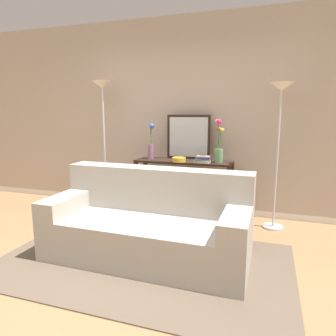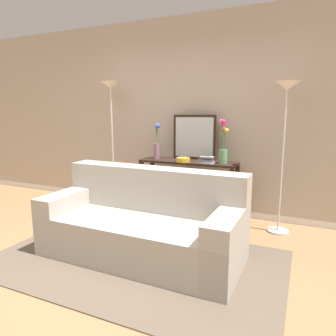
% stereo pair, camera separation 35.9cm
% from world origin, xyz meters
% --- Properties ---
extents(ground_plane, '(16.00, 16.00, 0.02)m').
position_xyz_m(ground_plane, '(0.00, 0.00, -0.01)').
color(ground_plane, '#9E754C').
extents(back_wall, '(12.00, 0.15, 2.78)m').
position_xyz_m(back_wall, '(0.00, 2.25, 1.39)').
color(back_wall, white).
rests_on(back_wall, ground).
extents(area_rug, '(2.82, 1.71, 0.01)m').
position_xyz_m(area_rug, '(0.23, 0.42, 0.01)').
color(area_rug, brown).
rests_on(area_rug, ground).
extents(couch, '(2.02, 0.89, 0.88)m').
position_xyz_m(couch, '(0.23, 0.58, 0.32)').
color(couch, '#ADA89E').
rests_on(couch, ground).
extents(console_table, '(1.33, 0.39, 0.80)m').
position_xyz_m(console_table, '(0.24, 1.87, 0.56)').
color(console_table, black).
rests_on(console_table, ground).
extents(floor_lamp_left, '(0.28, 0.28, 1.89)m').
position_xyz_m(floor_lamp_left, '(-0.95, 1.82, 1.49)').
color(floor_lamp_left, silver).
rests_on(floor_lamp_left, ground).
extents(floor_lamp_right, '(0.28, 0.28, 1.80)m').
position_xyz_m(floor_lamp_right, '(1.45, 1.82, 1.42)').
color(floor_lamp_right, silver).
rests_on(floor_lamp_right, ground).
extents(wall_mirror, '(0.62, 0.02, 0.62)m').
position_xyz_m(wall_mirror, '(0.26, 2.04, 1.11)').
color(wall_mirror, black).
rests_on(wall_mirror, console_table).
extents(vase_tall_flowers, '(0.10, 0.10, 0.50)m').
position_xyz_m(vase_tall_flowers, '(-0.24, 1.86, 1.01)').
color(vase_tall_flowers, gray).
rests_on(vase_tall_flowers, console_table).
extents(vase_short_flowers, '(0.12, 0.14, 0.57)m').
position_xyz_m(vase_short_flowers, '(0.72, 1.85, 1.02)').
color(vase_short_flowers, '#669E6B').
rests_on(vase_short_flowers, console_table).
extents(fruit_bowl, '(0.19, 0.19, 0.06)m').
position_xyz_m(fruit_bowl, '(0.21, 1.75, 0.83)').
color(fruit_bowl, gold).
rests_on(fruit_bowl, console_table).
extents(book_stack, '(0.22, 0.15, 0.09)m').
position_xyz_m(book_stack, '(0.53, 1.77, 0.84)').
color(book_stack, silver).
rests_on(book_stack, console_table).
extents(book_row_under_console, '(0.41, 0.17, 0.13)m').
position_xyz_m(book_row_under_console, '(-0.11, 1.87, 0.06)').
color(book_row_under_console, '#BC3328').
rests_on(book_row_under_console, ground).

